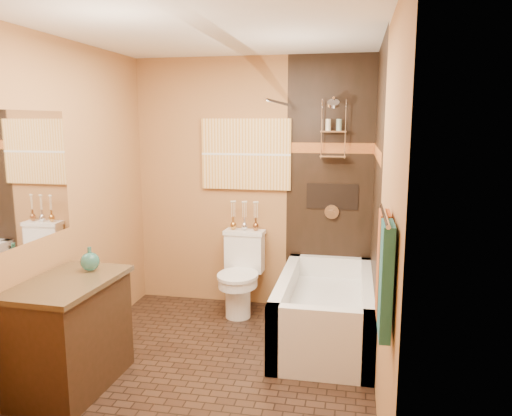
% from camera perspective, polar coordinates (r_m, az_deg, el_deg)
% --- Properties ---
extents(floor, '(3.00, 3.00, 0.00)m').
position_cam_1_polar(floor, '(4.00, -4.97, -18.14)').
color(floor, black).
rests_on(floor, ground).
extents(wall_left, '(0.02, 3.00, 2.50)m').
position_cam_1_polar(wall_left, '(4.09, -21.63, 0.39)').
color(wall_left, '#A26C3E').
rests_on(wall_left, floor).
extents(wall_right, '(0.02, 3.00, 2.50)m').
position_cam_1_polar(wall_right, '(3.44, 14.26, -0.89)').
color(wall_right, '#A26C3E').
rests_on(wall_right, floor).
extents(wall_back, '(2.40, 0.02, 2.50)m').
position_cam_1_polar(wall_back, '(5.02, -0.42, 2.75)').
color(wall_back, '#A26C3E').
rests_on(wall_back, floor).
extents(wall_front, '(2.40, 0.02, 2.50)m').
position_cam_1_polar(wall_front, '(2.22, -16.34, -6.90)').
color(wall_front, '#A26C3E').
rests_on(wall_front, floor).
extents(ceiling, '(3.00, 3.00, 0.00)m').
position_cam_1_polar(ceiling, '(3.58, -5.61, 19.89)').
color(ceiling, silver).
rests_on(ceiling, wall_back).
extents(alcove_tile_back, '(0.85, 0.01, 2.50)m').
position_cam_1_polar(alcove_tile_back, '(4.91, 8.45, 2.49)').
color(alcove_tile_back, black).
rests_on(alcove_tile_back, wall_back).
extents(alcove_tile_right, '(0.01, 1.50, 2.50)m').
position_cam_1_polar(alcove_tile_right, '(4.18, 13.59, 1.02)').
color(alcove_tile_right, black).
rests_on(alcove_tile_right, wall_right).
extents(mosaic_band_back, '(0.85, 0.01, 0.10)m').
position_cam_1_polar(mosaic_band_back, '(4.87, 8.55, 6.79)').
color(mosaic_band_back, '#933E1A').
rests_on(mosaic_band_back, alcove_tile_back).
extents(mosaic_band_right, '(0.01, 1.50, 0.10)m').
position_cam_1_polar(mosaic_band_right, '(4.14, 13.66, 6.08)').
color(mosaic_band_right, '#933E1A').
rests_on(mosaic_band_right, alcove_tile_right).
extents(alcove_niche, '(0.50, 0.01, 0.25)m').
position_cam_1_polar(alcove_niche, '(4.92, 8.70, 1.31)').
color(alcove_niche, black).
rests_on(alcove_niche, alcove_tile_back).
extents(shower_fixtures, '(0.24, 0.33, 1.16)m').
position_cam_1_polar(shower_fixtures, '(4.77, 8.81, 7.27)').
color(shower_fixtures, silver).
rests_on(shower_fixtures, floor).
extents(curtain_rod, '(0.03, 1.55, 0.03)m').
position_cam_1_polar(curtain_rod, '(4.18, 2.94, 11.87)').
color(curtain_rod, silver).
rests_on(curtain_rod, wall_back).
extents(towel_bar, '(0.02, 0.55, 0.02)m').
position_cam_1_polar(towel_bar, '(2.37, 14.50, -0.79)').
color(towel_bar, silver).
rests_on(towel_bar, wall_right).
extents(towel_teal, '(0.05, 0.22, 0.52)m').
position_cam_1_polar(towel_teal, '(2.31, 14.63, -7.97)').
color(towel_teal, '#1D6061').
rests_on(towel_teal, towel_bar).
extents(towel_rust, '(0.05, 0.22, 0.52)m').
position_cam_1_polar(towel_rust, '(2.56, 14.30, -6.20)').
color(towel_rust, '#99451B').
rests_on(towel_rust, towel_bar).
extents(sunset_painting, '(0.90, 0.04, 0.70)m').
position_cam_1_polar(sunset_painting, '(4.98, -1.14, 6.16)').
color(sunset_painting, gold).
rests_on(sunset_painting, wall_back).
extents(vanity_mirror, '(0.01, 1.00, 0.90)m').
position_cam_1_polar(vanity_mirror, '(3.73, -24.96, 3.18)').
color(vanity_mirror, white).
rests_on(vanity_mirror, wall_left).
extents(bathtub, '(0.80, 1.50, 0.55)m').
position_cam_1_polar(bathtub, '(4.46, 7.94, -12.00)').
color(bathtub, white).
rests_on(bathtub, floor).
extents(toilet, '(0.41, 0.60, 0.79)m').
position_cam_1_polar(toilet, '(4.94, -1.76, -7.46)').
color(toilet, white).
rests_on(toilet, floor).
extents(vanity, '(0.58, 0.91, 0.79)m').
position_cam_1_polar(vanity, '(3.86, -20.47, -13.32)').
color(vanity, black).
rests_on(vanity, floor).
extents(teal_bottle, '(0.18, 0.18, 0.22)m').
position_cam_1_polar(teal_bottle, '(3.86, -18.45, -5.55)').
color(teal_bottle, '#246D63').
rests_on(teal_bottle, vanity).
extents(bud_vases, '(0.29, 0.06, 0.29)m').
position_cam_1_polar(bud_vases, '(4.98, -1.33, -0.79)').
color(bud_vases, '#BC843A').
rests_on(bud_vases, toilet).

